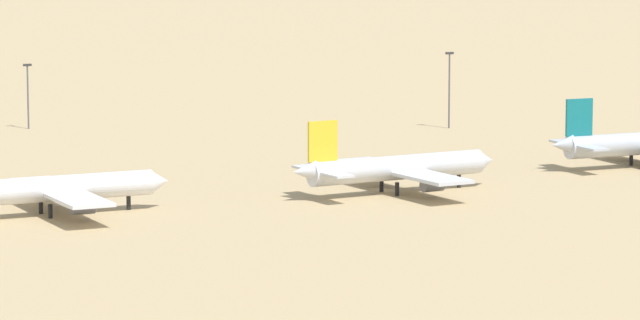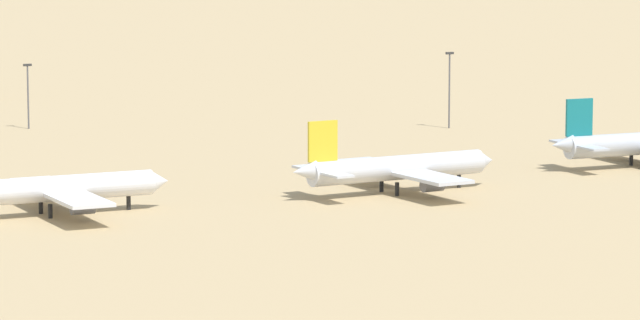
{
  "view_description": "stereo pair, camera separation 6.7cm",
  "coord_description": "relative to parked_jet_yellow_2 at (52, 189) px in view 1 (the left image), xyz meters",
  "views": [
    {
      "loc": [
        -140.6,
        -265.49,
        45.89
      ],
      "look_at": [
        -12.95,
        -1.0,
        6.0
      ],
      "focal_mm": 102.82,
      "sensor_mm": 36.0,
      "label": 1
    },
    {
      "loc": [
        -140.54,
        -265.52,
        45.89
      ],
      "look_at": [
        -12.95,
        -1.0,
        6.0
      ],
      "focal_mm": 102.82,
      "sensor_mm": 36.0,
      "label": 2
    }
  ],
  "objects": [
    {
      "name": "ground",
      "position": [
        57.76,
        0.06,
        -4.08
      ],
      "size": [
        4000.0,
        4000.0,
        0.0
      ],
      "primitive_type": "plane",
      "color": "tan"
    },
    {
      "name": "parked_jet_yellow_2",
      "position": [
        0.0,
        0.0,
        0.0
      ],
      "size": [
        37.55,
        31.4,
        12.45
      ],
      "rotation": [
        0.0,
        0.0,
        0.01
      ],
      "color": "white",
      "rests_on": "ground"
    },
    {
      "name": "light_pole_mid",
      "position": [
        29.56,
        110.49,
        4.05
      ],
      "size": [
        1.8,
        0.5,
        13.89
      ],
      "color": "#59595E",
      "rests_on": "ground"
    },
    {
      "name": "parked_jet_yellow_3",
      "position": [
        57.42,
        -3.21,
        0.11
      ],
      "size": [
        38.68,
        32.57,
        12.77
      ],
      "rotation": [
        0.0,
        0.0,
        0.07
      ],
      "color": "silver",
      "rests_on": "ground"
    },
    {
      "name": "light_pole_west",
      "position": [
        110.88,
        72.48,
        5.3
      ],
      "size": [
        1.8,
        0.5,
        16.32
      ],
      "color": "#59595E",
      "rests_on": "ground"
    }
  ]
}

